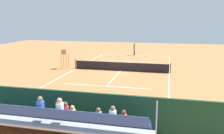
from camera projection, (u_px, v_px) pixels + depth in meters
name	position (u px, v px, depth m)	size (l,w,h in m)	color
ground_plane	(121.00, 71.00, 25.44)	(60.00, 60.00, 0.00)	#D17542
court_line_markings	(121.00, 71.00, 25.48)	(10.10, 22.20, 0.01)	white
tennis_net	(121.00, 66.00, 25.34)	(10.30, 0.10, 1.07)	black
backdrop_wall	(65.00, 110.00, 11.89)	(18.00, 0.16, 2.00)	#194228
bleacher_stand	(54.00, 122.00, 10.60)	(9.06, 2.40, 2.48)	#B2B2B7
umpire_chair	(65.00, 57.00, 26.25)	(0.67, 0.67, 2.14)	#A88456
courtside_bench	(107.00, 116.00, 12.24)	(1.80, 0.40, 0.93)	#33383D
equipment_bag	(74.00, 121.00, 12.58)	(0.90, 0.36, 0.36)	#334C8C
tennis_player	(134.00, 49.00, 35.86)	(0.46, 0.56, 1.93)	black
tennis_racket	(128.00, 55.00, 36.42)	(0.38, 0.59, 0.03)	black
tennis_ball_near	(122.00, 57.00, 33.87)	(0.07, 0.07, 0.07)	#CCDB33
tennis_ball_far	(134.00, 57.00, 34.50)	(0.07, 0.07, 0.07)	#CCDB33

